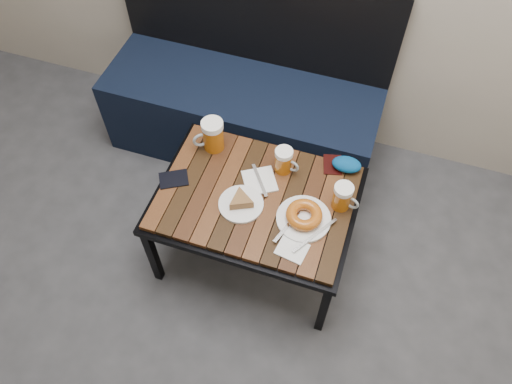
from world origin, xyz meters
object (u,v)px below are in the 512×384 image
(bench, at_px, (243,108))
(beer_mug_left, at_px, (212,135))
(beer_mug_centre, at_px, (284,161))
(beer_mug_right, at_px, (343,197))
(passport_burgundy, at_px, (333,165))
(knit_pouch, at_px, (347,164))
(plate_pie, at_px, (241,202))
(passport_navy, at_px, (174,179))
(cafe_table, at_px, (256,202))
(plate_bagel, at_px, (304,217))

(bench, xyz_separation_m, beer_mug_left, (0.02, -0.45, 0.28))
(beer_mug_left, relative_size, beer_mug_centre, 1.25)
(beer_mug_centre, height_order, beer_mug_right, beer_mug_right)
(passport_burgundy, distance_m, knit_pouch, 0.06)
(plate_pie, relative_size, passport_navy, 1.53)
(beer_mug_right, bearing_deg, cafe_table, -155.78)
(passport_navy, relative_size, knit_pouch, 0.96)
(cafe_table, xyz_separation_m, passport_burgundy, (0.26, 0.26, 0.05))
(knit_pouch, bearing_deg, beer_mug_left, -173.52)
(plate_bagel, bearing_deg, beer_mug_centre, 124.27)
(beer_mug_left, height_order, passport_burgundy, beer_mug_left)
(passport_burgundy, bearing_deg, cafe_table, -150.01)
(beer_mug_left, distance_m, passport_burgundy, 0.54)
(cafe_table, relative_size, passport_navy, 6.93)
(beer_mug_centre, bearing_deg, cafe_table, -100.26)
(beer_mug_centre, bearing_deg, passport_navy, -143.16)
(beer_mug_centre, relative_size, beer_mug_right, 0.97)
(bench, xyz_separation_m, beer_mug_centre, (0.35, -0.47, 0.26))
(beer_mug_left, height_order, knit_pouch, beer_mug_left)
(beer_mug_right, height_order, plate_bagel, beer_mug_right)
(beer_mug_centre, distance_m, plate_pie, 0.26)
(passport_navy, distance_m, passport_burgundy, 0.69)
(cafe_table, xyz_separation_m, plate_bagel, (0.22, -0.05, 0.07))
(beer_mug_right, relative_size, passport_burgundy, 1.16)
(passport_burgundy, bearing_deg, passport_navy, -169.52)
(bench, distance_m, knit_pouch, 0.75)
(beer_mug_centre, height_order, passport_navy, beer_mug_centre)
(beer_mug_centre, distance_m, knit_pouch, 0.27)
(cafe_table, xyz_separation_m, knit_pouch, (0.32, 0.26, 0.07))
(beer_mug_right, bearing_deg, beer_mug_centre, 172.99)
(beer_mug_centre, xyz_separation_m, beer_mug_right, (0.28, -0.10, 0.00))
(beer_mug_left, bearing_deg, knit_pouch, 151.08)
(cafe_table, xyz_separation_m, beer_mug_centre, (0.07, 0.17, 0.11))
(beer_mug_centre, height_order, knit_pouch, beer_mug_centre)
(beer_mug_right, bearing_deg, passport_burgundy, 126.03)
(beer_mug_left, relative_size, plate_bagel, 0.56)
(cafe_table, relative_size, passport_burgundy, 7.73)
(beer_mug_centre, xyz_separation_m, plate_pie, (-0.11, -0.23, -0.04))
(beer_mug_right, xyz_separation_m, passport_burgundy, (-0.08, 0.20, -0.06))
(plate_pie, distance_m, plate_bagel, 0.26)
(cafe_table, relative_size, plate_bagel, 3.06)
(beer_mug_left, bearing_deg, cafe_table, 108.43)
(plate_bagel, height_order, passport_burgundy, plate_bagel)
(beer_mug_centre, xyz_separation_m, plate_bagel, (0.15, -0.22, -0.04))
(bench, relative_size, passport_burgundy, 12.88)
(beer_mug_centre, bearing_deg, passport_burgundy, 36.78)
(beer_mug_centre, distance_m, passport_burgundy, 0.22)
(knit_pouch, bearing_deg, bench, 147.89)
(beer_mug_right, distance_m, plate_pie, 0.41)
(plate_bagel, bearing_deg, passport_navy, 177.98)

